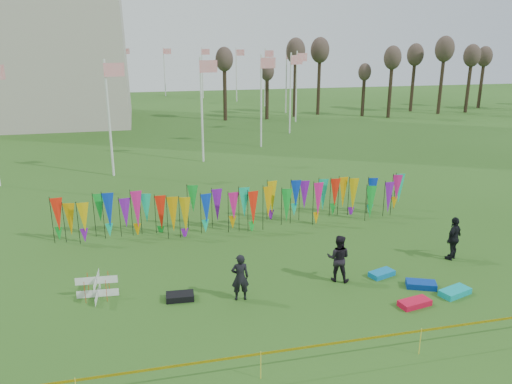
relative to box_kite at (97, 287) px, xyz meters
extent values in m
plane|color=#244A14|center=(6.72, -3.05, -0.43)|extent=(160.00, 160.00, 0.00)
cylinder|color=silver|center=(20.72, 44.95, 3.57)|extent=(0.16, 0.16, 8.00)
plane|color=red|center=(21.32, 44.95, 6.87)|extent=(1.40, 0.00, 1.40)
cylinder|color=silver|center=(19.76, 52.20, 3.57)|extent=(0.16, 0.16, 8.00)
plane|color=red|center=(20.36, 52.20, 6.87)|extent=(1.40, 0.00, 1.40)
cylinder|color=silver|center=(16.97, 58.95, 3.57)|extent=(0.16, 0.16, 8.00)
plane|color=red|center=(17.57, 58.95, 6.87)|extent=(1.40, 0.00, 1.40)
cylinder|color=silver|center=(12.52, 64.75, 3.57)|extent=(0.16, 0.16, 8.00)
plane|color=red|center=(13.12, 64.75, 6.87)|extent=(1.40, 0.00, 1.40)
cylinder|color=silver|center=(6.72, 69.20, 3.57)|extent=(0.16, 0.16, 8.00)
plane|color=red|center=(7.32, 69.20, 6.87)|extent=(1.40, 0.00, 1.40)
cylinder|color=silver|center=(-0.03, 72.00, 3.57)|extent=(0.16, 0.16, 8.00)
plane|color=red|center=(0.57, 72.00, 6.87)|extent=(1.40, 0.00, 1.40)
cylinder|color=silver|center=(-7.28, 72.95, 3.57)|extent=(0.16, 0.16, 8.00)
plane|color=red|center=(-6.68, 72.95, 6.87)|extent=(1.40, 0.00, 1.40)
cylinder|color=silver|center=(-14.53, 72.00, 3.57)|extent=(0.16, 0.16, 8.00)
plane|color=red|center=(-13.93, 72.00, 6.87)|extent=(1.40, 0.00, 1.40)
cylinder|color=silver|center=(-0.03, 17.91, 3.57)|extent=(0.16, 0.16, 8.00)
plane|color=red|center=(0.57, 17.91, 6.87)|extent=(1.40, 0.00, 1.40)
cylinder|color=silver|center=(6.72, 20.71, 3.57)|extent=(0.16, 0.16, 8.00)
plane|color=red|center=(7.32, 20.71, 6.87)|extent=(1.40, 0.00, 1.40)
cylinder|color=silver|center=(12.52, 25.16, 3.57)|extent=(0.16, 0.16, 8.00)
plane|color=red|center=(13.12, 25.16, 6.87)|extent=(1.40, 0.00, 1.40)
cylinder|color=silver|center=(16.97, 30.95, 3.57)|extent=(0.16, 0.16, 8.00)
plane|color=red|center=(17.57, 30.95, 6.87)|extent=(1.40, 0.00, 1.40)
cylinder|color=silver|center=(19.76, 37.71, 3.57)|extent=(0.16, 0.16, 8.00)
plane|color=red|center=(20.36, 37.71, 6.87)|extent=(1.40, 0.00, 1.40)
cylinder|color=black|center=(-2.28, 5.98, 0.64)|extent=(0.03, 0.03, 2.15)
cone|color=red|center=(-2.00, 5.98, 0.84)|extent=(0.64, 0.64, 1.60)
cylinder|color=black|center=(-1.70, 5.98, 0.64)|extent=(0.03, 0.03, 2.15)
cone|color=orange|center=(-1.42, 5.98, 0.84)|extent=(0.64, 0.64, 1.60)
cylinder|color=black|center=(-1.12, 5.98, 0.64)|extent=(0.03, 0.03, 2.15)
cone|color=gold|center=(-0.84, 5.98, 0.84)|extent=(0.64, 0.64, 1.60)
cylinder|color=black|center=(-0.54, 5.98, 0.64)|extent=(0.03, 0.03, 2.15)
cone|color=green|center=(-0.26, 5.98, 0.84)|extent=(0.64, 0.64, 1.60)
cylinder|color=black|center=(0.04, 5.98, 0.64)|extent=(0.03, 0.03, 2.15)
cone|color=#0B34BF|center=(0.32, 5.98, 0.84)|extent=(0.64, 0.64, 1.60)
cylinder|color=black|center=(0.62, 5.98, 0.64)|extent=(0.03, 0.03, 2.15)
cone|color=#7813A8|center=(0.90, 5.98, 0.84)|extent=(0.64, 0.64, 1.60)
cylinder|color=black|center=(1.20, 5.98, 0.64)|extent=(0.03, 0.03, 2.15)
cone|color=#CC1677|center=(1.48, 5.98, 0.84)|extent=(0.64, 0.64, 1.60)
cylinder|color=black|center=(1.78, 5.98, 0.64)|extent=(0.03, 0.03, 2.15)
cone|color=#0CBC8B|center=(2.06, 5.98, 0.84)|extent=(0.64, 0.64, 1.60)
cylinder|color=black|center=(2.36, 5.98, 0.64)|extent=(0.03, 0.03, 2.15)
cone|color=red|center=(2.64, 5.98, 0.84)|extent=(0.64, 0.64, 1.60)
cylinder|color=black|center=(2.94, 5.98, 0.64)|extent=(0.03, 0.03, 2.15)
cone|color=orange|center=(3.22, 5.98, 0.84)|extent=(0.64, 0.64, 1.60)
cylinder|color=black|center=(3.53, 5.98, 0.64)|extent=(0.03, 0.03, 2.15)
cone|color=gold|center=(3.81, 5.98, 0.84)|extent=(0.64, 0.64, 1.60)
cylinder|color=black|center=(4.11, 5.98, 0.64)|extent=(0.03, 0.03, 2.15)
cone|color=green|center=(4.39, 5.98, 0.84)|extent=(0.64, 0.64, 1.60)
cylinder|color=black|center=(4.69, 5.98, 0.64)|extent=(0.03, 0.03, 2.15)
cone|color=#0B34BF|center=(4.97, 5.98, 0.84)|extent=(0.64, 0.64, 1.60)
cylinder|color=black|center=(5.27, 5.98, 0.64)|extent=(0.03, 0.03, 2.15)
cone|color=#7813A8|center=(5.55, 5.98, 0.84)|extent=(0.64, 0.64, 1.60)
cylinder|color=black|center=(5.85, 5.98, 0.64)|extent=(0.03, 0.03, 2.15)
cone|color=#CC1677|center=(6.13, 5.98, 0.84)|extent=(0.64, 0.64, 1.60)
cylinder|color=black|center=(6.43, 5.98, 0.64)|extent=(0.03, 0.03, 2.15)
cone|color=#0CBC8B|center=(6.71, 5.98, 0.84)|extent=(0.64, 0.64, 1.60)
cylinder|color=black|center=(7.01, 5.98, 0.64)|extent=(0.03, 0.03, 2.15)
cone|color=red|center=(7.29, 5.98, 0.84)|extent=(0.64, 0.64, 1.60)
cylinder|color=black|center=(7.59, 5.98, 0.64)|extent=(0.03, 0.03, 2.15)
cone|color=orange|center=(7.87, 5.98, 0.84)|extent=(0.64, 0.64, 1.60)
cylinder|color=black|center=(8.17, 5.98, 0.64)|extent=(0.03, 0.03, 2.15)
cone|color=gold|center=(8.45, 5.98, 0.84)|extent=(0.64, 0.64, 1.60)
cylinder|color=black|center=(8.75, 5.98, 0.64)|extent=(0.03, 0.03, 2.15)
cone|color=green|center=(9.03, 5.98, 0.84)|extent=(0.64, 0.64, 1.60)
cylinder|color=black|center=(9.33, 5.98, 0.64)|extent=(0.03, 0.03, 2.15)
cone|color=#0B34BF|center=(9.61, 5.98, 0.84)|extent=(0.64, 0.64, 1.60)
cylinder|color=black|center=(9.91, 5.98, 0.64)|extent=(0.03, 0.03, 2.15)
cone|color=#7813A8|center=(10.19, 5.98, 0.84)|extent=(0.64, 0.64, 1.60)
cylinder|color=black|center=(10.49, 5.98, 0.64)|extent=(0.03, 0.03, 2.15)
cone|color=#CC1677|center=(10.77, 5.98, 0.84)|extent=(0.64, 0.64, 1.60)
cylinder|color=black|center=(11.07, 5.98, 0.64)|extent=(0.03, 0.03, 2.15)
cone|color=#0CBC8B|center=(11.35, 5.98, 0.84)|extent=(0.64, 0.64, 1.60)
cylinder|color=black|center=(11.65, 5.98, 0.64)|extent=(0.03, 0.03, 2.15)
cone|color=red|center=(11.93, 5.98, 0.84)|extent=(0.64, 0.64, 1.60)
cylinder|color=black|center=(12.24, 5.98, 0.64)|extent=(0.03, 0.03, 2.15)
cone|color=orange|center=(12.52, 5.98, 0.84)|extent=(0.64, 0.64, 1.60)
cylinder|color=black|center=(12.82, 5.98, 0.64)|extent=(0.03, 0.03, 2.15)
cone|color=gold|center=(13.10, 5.98, 0.84)|extent=(0.64, 0.64, 1.60)
cylinder|color=black|center=(13.40, 5.98, 0.64)|extent=(0.03, 0.03, 2.15)
cone|color=green|center=(13.68, 5.98, 0.84)|extent=(0.64, 0.64, 1.60)
cylinder|color=black|center=(13.98, 5.98, 0.64)|extent=(0.03, 0.03, 2.15)
cone|color=#0B34BF|center=(14.26, 5.98, 0.84)|extent=(0.64, 0.64, 1.60)
cylinder|color=black|center=(14.56, 5.98, 0.64)|extent=(0.03, 0.03, 2.15)
cone|color=#7813A8|center=(14.84, 5.98, 0.84)|extent=(0.64, 0.64, 1.60)
cylinder|color=black|center=(15.14, 5.98, 0.64)|extent=(0.03, 0.03, 2.15)
cone|color=#CC1677|center=(15.42, 5.98, 0.84)|extent=(0.64, 0.64, 1.60)
cylinder|color=black|center=(15.72, 5.98, 0.64)|extent=(0.03, 0.03, 2.15)
cone|color=#0CBC8B|center=(16.00, 5.98, 0.84)|extent=(0.64, 0.64, 1.60)
cube|color=yellow|center=(6.72, -5.95, 0.39)|extent=(26.00, 0.01, 0.08)
cylinder|color=yellow|center=(4.72, -5.95, 0.02)|extent=(0.02, 0.02, 0.90)
cylinder|color=yellow|center=(9.72, -5.95, 0.02)|extent=(0.02, 0.02, 0.90)
cylinder|color=#36291B|center=(12.72, 40.95, 2.77)|extent=(0.44, 0.44, 6.40)
ellipsoid|color=#46362E|center=(12.72, 40.95, 6.13)|extent=(1.92, 1.92, 2.56)
cylinder|color=#36291B|center=(16.72, 40.95, 2.77)|extent=(0.44, 0.44, 6.40)
ellipsoid|color=#46362E|center=(16.72, 40.95, 6.13)|extent=(1.92, 1.92, 2.56)
cylinder|color=#36291B|center=(20.72, 40.95, 2.77)|extent=(0.44, 0.44, 6.40)
ellipsoid|color=#46362E|center=(20.72, 40.95, 6.13)|extent=(1.92, 1.92, 2.56)
cylinder|color=#36291B|center=(24.72, 40.95, 2.77)|extent=(0.44, 0.44, 6.40)
ellipsoid|color=#46362E|center=(24.72, 40.95, 6.13)|extent=(1.92, 1.92, 2.56)
cylinder|color=#36291B|center=(28.72, 40.95, 2.77)|extent=(0.44, 0.44, 6.40)
ellipsoid|color=#46362E|center=(28.72, 40.95, 6.13)|extent=(1.92, 1.92, 2.56)
cylinder|color=#36291B|center=(32.72, 40.95, 2.77)|extent=(0.44, 0.44, 6.40)
ellipsoid|color=#46362E|center=(32.72, 40.95, 6.13)|extent=(1.92, 1.92, 2.56)
cylinder|color=#36291B|center=(36.72, 40.95, 2.77)|extent=(0.44, 0.44, 6.40)
ellipsoid|color=#46362E|center=(36.72, 40.95, 6.13)|extent=(1.92, 1.92, 2.56)
cylinder|color=#36291B|center=(40.72, 40.95, 2.77)|extent=(0.44, 0.44, 6.40)
ellipsoid|color=#46362E|center=(40.72, 40.95, 6.13)|extent=(1.92, 1.92, 2.56)
cylinder|color=#36291B|center=(44.72, 40.95, 2.77)|extent=(0.44, 0.44, 6.40)
ellipsoid|color=#46362E|center=(44.72, 40.95, 6.13)|extent=(1.92, 1.92, 2.56)
cylinder|color=#36291B|center=(48.72, 40.95, 2.77)|extent=(0.44, 0.44, 6.40)
ellipsoid|color=#46362E|center=(48.72, 40.95, 6.13)|extent=(1.92, 1.92, 2.56)
cylinder|color=red|center=(-0.38, -0.38, 0.00)|extent=(0.02, 0.02, 0.86)
cylinder|color=red|center=(0.38, -0.38, 0.00)|extent=(0.02, 0.02, 0.86)
cylinder|color=red|center=(-0.38, 0.38, 0.00)|extent=(0.02, 0.02, 0.86)
cylinder|color=red|center=(0.38, 0.38, 0.00)|extent=(0.02, 0.02, 0.86)
imported|color=black|center=(5.17, -1.38, 0.47)|extent=(0.69, 0.52, 1.81)
imported|color=black|center=(9.28, -0.76, 0.53)|extent=(1.10, 0.96, 1.92)
imported|color=black|center=(14.95, -0.02, 0.54)|extent=(1.31, 1.14, 1.95)
cube|color=#0C75B4|center=(11.18, -0.84, -0.33)|extent=(1.16, 0.83, 0.21)
cube|color=#093396|center=(12.22, -2.08, -0.31)|extent=(1.26, 0.98, 0.24)
cube|color=red|center=(11.24, -3.29, -0.32)|extent=(1.26, 0.75, 0.22)
cube|color=black|center=(2.98, -0.88, -0.31)|extent=(1.06, 0.65, 0.24)
cube|color=#0BA4A7|center=(13.15, -2.92, -0.32)|extent=(1.34, 0.92, 0.23)
camera|label=1|loc=(1.92, -17.63, 8.85)|focal=35.00mm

